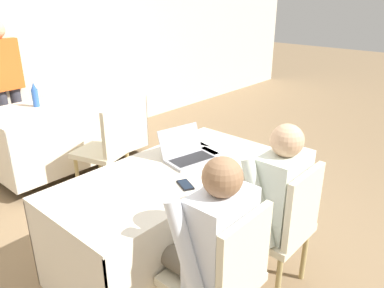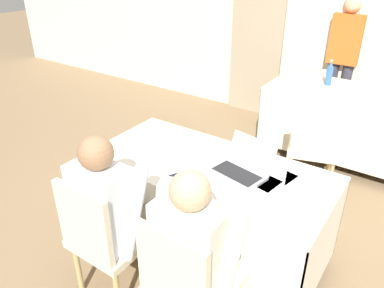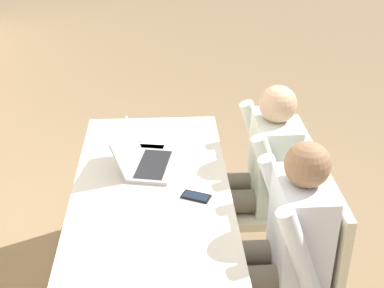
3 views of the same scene
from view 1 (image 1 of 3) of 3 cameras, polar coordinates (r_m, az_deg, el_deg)
name	(u,v)px [view 1 (image 1 of 3)]	position (r m, az deg, el deg)	size (l,w,h in m)	color
ground_plane	(172,262)	(2.92, -3.08, -17.53)	(24.00, 24.00, 0.00)	#846B4C
conference_table_near	(170,195)	(2.60, -3.34, -7.82)	(1.64, 0.78, 0.76)	beige
conference_table_far	(67,119)	(4.34, -18.47, 3.63)	(1.64, 0.78, 0.76)	beige
laptop	(188,154)	(2.66, -0.59, -1.53)	(0.39, 0.35, 0.21)	#99999E
cell_phone	(185,185)	(2.32, -1.02, -6.24)	(0.12, 0.15, 0.01)	black
paper_beside_laptop	(199,149)	(2.84, 1.14, -0.84)	(0.26, 0.33, 0.00)	white
paper_centre_table	(207,156)	(2.73, 2.34, -1.83)	(0.26, 0.33, 0.00)	white
paper_left_edge	(205,140)	(3.01, 1.97, 0.54)	(0.29, 0.34, 0.00)	white
water_bottle	(35,95)	(4.21, -22.81, 6.87)	(0.07, 0.07, 0.27)	#2D5BB7
chair_near_left	(223,275)	(2.08, 4.77, -19.25)	(0.44, 0.44, 0.90)	tan
chair_near_right	(282,224)	(2.50, 13.61, -11.70)	(0.44, 0.44, 0.90)	tan
chair_far_spare	(107,146)	(3.67, -12.81, -0.30)	(0.55, 0.55, 0.90)	tan
person_checkered_shirt	(208,241)	(2.02, 2.51, -14.61)	(0.50, 0.52, 1.16)	#665B4C
person_white_shirt	(270,196)	(2.46, 11.83, -7.80)	(0.50, 0.52, 1.16)	#665B4C
person_red_shirt	(6,83)	(4.73, -26.50, 8.26)	(0.35, 0.21, 1.59)	#33333D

